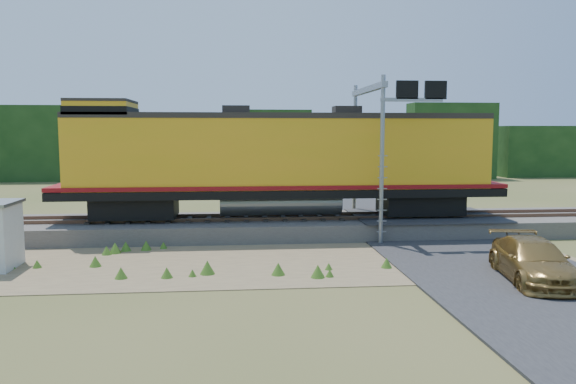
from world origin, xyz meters
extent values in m
plane|color=#475123|center=(0.00, 0.00, 0.00)|extent=(140.00, 140.00, 0.00)
cube|color=slate|center=(0.00, 6.00, 0.40)|extent=(70.00, 5.00, 0.80)
cube|color=brown|center=(0.00, 5.28, 0.88)|extent=(70.00, 0.10, 0.16)
cube|color=brown|center=(0.00, 6.72, 0.88)|extent=(70.00, 0.10, 0.16)
cube|color=#8C7754|center=(-2.00, 0.50, 0.01)|extent=(26.00, 8.00, 0.03)
cube|color=#38383A|center=(7.00, 6.00, 0.83)|extent=(7.00, 5.20, 0.06)
cube|color=#38383A|center=(7.00, 22.00, 0.04)|extent=(7.00, 24.00, 0.08)
cube|color=#163513|center=(0.00, 38.00, 3.25)|extent=(36.00, 3.00, 6.50)
cube|color=black|center=(-7.00, 6.00, 1.44)|extent=(3.81, 2.43, 0.95)
cube|color=black|center=(6.76, 6.00, 1.44)|extent=(3.81, 2.43, 0.95)
cube|color=black|center=(-0.12, 6.00, 2.10)|extent=(21.17, 3.18, 0.38)
cylinder|color=gray|center=(-0.12, 6.00, 1.60)|extent=(5.82, 1.27, 1.27)
cube|color=orange|center=(-0.12, 6.00, 3.93)|extent=(19.58, 3.07, 3.28)
cube|color=maroon|center=(-0.12, 6.00, 2.42)|extent=(21.17, 3.23, 0.19)
cube|color=#28231E|center=(-0.12, 6.00, 5.70)|extent=(19.58, 3.12, 0.25)
cube|color=orange|center=(-8.38, 6.00, 5.95)|extent=(2.75, 3.07, 0.74)
cube|color=#28231E|center=(-8.38, 6.00, 6.36)|extent=(2.75, 3.12, 0.13)
cube|color=black|center=(-8.38, 6.00, 5.89)|extent=(2.81, 3.12, 0.37)
cube|color=maroon|center=(-9.97, 6.00, 3.56)|extent=(0.11, 2.12, 1.27)
cube|color=#28231E|center=(-2.24, 6.00, 5.95)|extent=(1.27, 1.06, 0.48)
cube|color=#28231E|center=(3.05, 6.00, 5.95)|extent=(1.27, 1.06, 0.48)
cylinder|color=gray|center=(4.07, 3.20, 3.70)|extent=(0.19, 0.19, 7.40)
cylinder|color=gray|center=(4.07, 8.80, 3.70)|extent=(0.19, 0.19, 7.40)
cube|color=gray|center=(4.07, 6.00, 6.98)|extent=(0.26, 6.20, 0.26)
cube|color=gray|center=(5.34, 3.20, 6.35)|extent=(2.75, 0.16, 0.16)
cube|color=black|center=(5.13, 3.20, 6.77)|extent=(0.95, 0.16, 0.79)
cube|color=black|center=(6.40, 3.20, 6.77)|extent=(0.95, 0.16, 0.79)
imported|color=olive|center=(7.53, -3.33, 0.70)|extent=(2.76, 5.09, 1.40)
camera|label=1|loc=(-2.28, -20.75, 4.97)|focal=35.00mm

